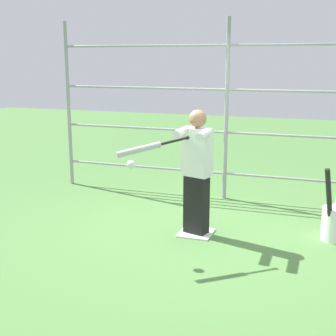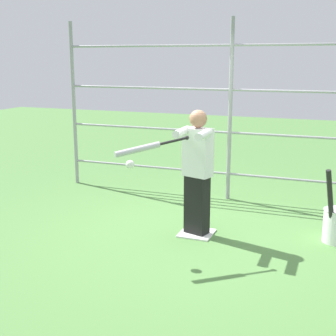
# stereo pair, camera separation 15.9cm
# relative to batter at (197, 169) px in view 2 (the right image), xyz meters

# --- Properties ---
(ground_plane) EXTENTS (24.00, 24.00, 0.00)m
(ground_plane) POSITION_rel_batter_xyz_m (0.00, -0.02, -0.83)
(ground_plane) COLOR #4C7A3D
(home_plate) EXTENTS (0.40, 0.40, 0.02)m
(home_plate) POSITION_rel_batter_xyz_m (0.00, -0.02, -0.82)
(home_plate) COLOR white
(home_plate) RESTS_ON ground
(fence_backstop) EXTENTS (5.43, 0.06, 2.70)m
(fence_backstop) POSITION_rel_batter_xyz_m (0.00, -1.62, 0.52)
(fence_backstop) COLOR #939399
(fence_backstop) RESTS_ON ground
(batter) EXTENTS (0.38, 0.60, 1.54)m
(batter) POSITION_rel_batter_xyz_m (0.00, 0.00, 0.00)
(batter) COLOR black
(batter) RESTS_ON ground
(baseball_bat_swinging) EXTENTS (0.64, 0.63, 0.18)m
(baseball_bat_swinging) POSITION_rel_batter_xyz_m (0.36, 0.75, 0.37)
(baseball_bat_swinging) COLOR black
(softball_in_flight) EXTENTS (0.10, 0.10, 0.10)m
(softball_in_flight) POSITION_rel_batter_xyz_m (0.52, 0.76, 0.17)
(softball_in_flight) COLOR white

